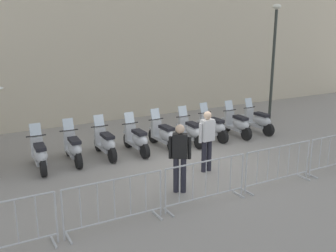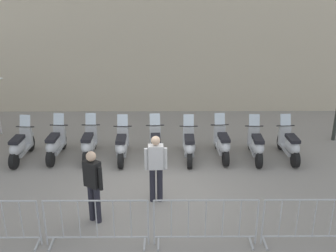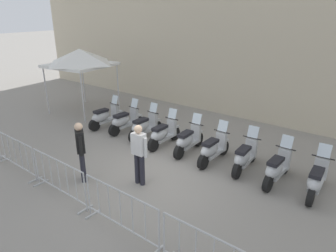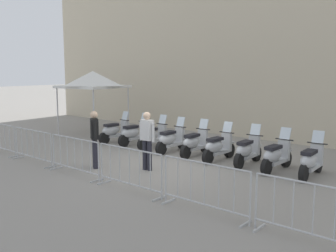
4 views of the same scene
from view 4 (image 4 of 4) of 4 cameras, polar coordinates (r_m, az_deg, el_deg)
ground_plane at (r=11.74m, az=-1.69°, el=-6.09°), size 120.00×120.00×0.00m
motorcycle_0 at (r=15.72m, az=-7.98°, el=-0.81°), size 0.66×1.72×1.24m
motorcycle_1 at (r=15.08m, az=-5.09°, el=-1.15°), size 0.65×1.72×1.24m
motorcycle_2 at (r=14.39m, az=-2.27°, el=-1.57°), size 0.60×1.72×1.24m
motorcycle_3 at (r=13.64m, az=0.45°, el=-2.11°), size 0.58×1.73×1.24m
motorcycle_4 at (r=13.08m, az=4.02°, el=-2.58°), size 0.56×1.73×1.24m
motorcycle_5 at (r=12.45m, az=7.47°, el=-3.18°), size 0.62×1.72×1.24m
motorcycle_6 at (r=12.04m, az=11.79°, el=-3.68°), size 0.56×1.73×1.24m
motorcycle_7 at (r=11.50m, az=15.86°, el=-4.38°), size 0.63×1.72×1.24m
motorcycle_8 at (r=11.15m, az=20.62°, el=-4.99°), size 0.56×1.73×1.24m
barrier_segment_0 at (r=14.81m, az=-23.86°, el=-1.72°), size 2.12×0.68×1.07m
barrier_segment_1 at (r=12.86m, az=-19.58°, el=-2.90°), size 2.12×0.68×1.07m
barrier_segment_2 at (r=11.01m, az=-13.82°, el=-4.48°), size 2.12×0.68×1.07m
barrier_segment_3 at (r=9.33m, az=-5.81°, el=-6.57°), size 2.12×0.68×1.07m
barrier_segment_4 at (r=7.92m, az=5.46°, el=-9.26°), size 2.12×0.68×1.07m
barrier_segment_5 at (r=6.95m, az=20.94°, el=-12.31°), size 2.12×0.68×1.07m
officer_near_row_end at (r=11.13m, az=-3.16°, el=-1.72°), size 0.55×0.24×1.73m
officer_mid_plaza at (r=11.58m, az=-10.96°, el=-1.48°), size 0.44×0.40×1.73m
canopy_tent at (r=17.92m, az=-11.21°, el=6.83°), size 2.54×2.54×2.91m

